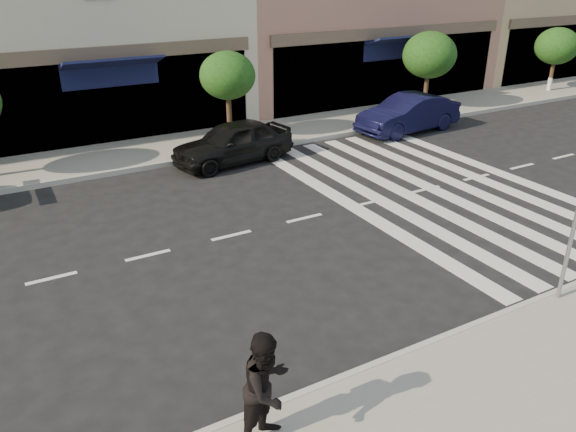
% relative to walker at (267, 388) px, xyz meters
% --- Properties ---
extents(ground, '(120.00, 120.00, 0.00)m').
position_rel_walker_xyz_m(ground, '(2.15, 2.00, -0.97)').
color(ground, black).
rests_on(ground, ground).
extents(sidewalk_far, '(60.00, 3.00, 0.15)m').
position_rel_walker_xyz_m(sidewalk_far, '(2.15, 13.00, -0.89)').
color(sidewalk_far, gray).
rests_on(sidewalk_far, ground).
extents(street_tree_c, '(1.90, 1.90, 3.04)m').
position_rel_walker_xyz_m(street_tree_c, '(5.15, 12.80, 1.39)').
color(street_tree_c, '#473323').
rests_on(street_tree_c, sidewalk_far).
extents(street_tree_ea, '(2.20, 2.20, 3.19)m').
position_rel_walker_xyz_m(street_tree_ea, '(14.15, 12.80, 1.42)').
color(street_tree_ea, '#473323').
rests_on(street_tree_ea, sidewalk_far).
extents(street_tree_eb, '(2.00, 2.00, 2.94)m').
position_rel_walker_xyz_m(street_tree_eb, '(22.15, 12.80, 1.26)').
color(street_tree_eb, '#473323').
rests_on(street_tree_eb, sidewalk_far).
extents(walker, '(0.98, 0.90, 1.64)m').
position_rel_walker_xyz_m(walker, '(0.00, 0.00, 0.00)').
color(walker, black).
rests_on(walker, sidewalk_near).
extents(car_far_mid, '(4.12, 2.11, 1.34)m').
position_rel_walker_xyz_m(car_far_mid, '(4.38, 10.81, -0.30)').
color(car_far_mid, black).
rests_on(car_far_mid, ground).
extents(car_far_right, '(4.31, 1.84, 1.38)m').
position_rel_walker_xyz_m(car_far_right, '(11.59, 10.87, -0.28)').
color(car_far_right, black).
rests_on(car_far_right, ground).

